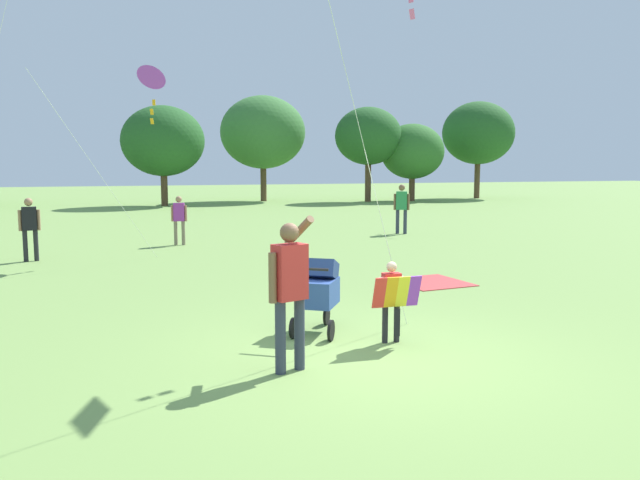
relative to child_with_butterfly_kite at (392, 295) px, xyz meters
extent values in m
plane|color=#75994C|center=(-0.52, -0.52, -0.64)|extent=(120.00, 120.00, 0.00)
cylinder|color=brown|center=(-1.12, 28.03, 0.22)|extent=(0.36, 0.36, 1.71)
ellipsoid|color=#235623|center=(-1.12, 28.03, 2.84)|extent=(4.41, 3.97, 3.75)
cylinder|color=brown|center=(4.89, 30.65, 0.41)|extent=(0.36, 0.36, 2.08)
ellipsoid|color=#387033|center=(4.89, 30.65, 3.49)|extent=(5.11, 4.60, 4.34)
cylinder|color=brown|center=(10.73, 28.30, 0.51)|extent=(0.36, 0.36, 2.29)
ellipsoid|color=#235623|center=(10.73, 28.30, 3.25)|extent=(4.00, 3.60, 3.40)
cylinder|color=brown|center=(13.58, 28.24, 0.08)|extent=(0.36, 0.36, 1.43)
ellipsoid|color=#2D6628|center=(13.58, 28.24, 2.36)|extent=(3.90, 3.51, 3.31)
cylinder|color=brown|center=(18.91, 29.67, 0.53)|extent=(0.36, 0.36, 2.33)
ellipsoid|color=#235623|center=(18.91, 29.67, 3.59)|extent=(4.74, 4.27, 4.03)
cylinder|color=#232328|center=(0.08, 0.03, -0.37)|extent=(0.08, 0.08, 0.52)
cylinder|color=#232328|center=(-0.08, 0.03, -0.37)|extent=(0.08, 0.08, 0.52)
cube|color=red|center=(0.00, 0.03, 0.08)|extent=(0.23, 0.14, 0.39)
cylinder|color=beige|center=(0.14, 0.03, 0.06)|extent=(0.06, 0.06, 0.35)
cylinder|color=beige|center=(-0.14, 0.03, 0.06)|extent=(0.06, 0.06, 0.35)
sphere|color=beige|center=(0.00, 0.03, 0.36)|extent=(0.14, 0.14, 0.14)
cube|color=purple|center=(0.23, -0.15, 0.07)|extent=(0.16, 0.15, 0.41)
cube|color=yellow|center=(0.08, -0.15, 0.07)|extent=(0.16, 0.15, 0.41)
cube|color=#F4A319|center=(-0.08, -0.15, 0.07)|extent=(0.16, 0.15, 0.41)
cube|color=red|center=(-0.24, -0.15, 0.07)|extent=(0.16, 0.15, 0.41)
cube|color=black|center=(0.00, -0.17, -0.32)|extent=(0.08, 0.01, 0.36)
cylinder|color=#33384C|center=(-1.67, -0.76, -0.22)|extent=(0.12, 0.12, 0.82)
cylinder|color=#33384C|center=(-1.43, -0.68, -0.22)|extent=(0.12, 0.12, 0.82)
cube|color=red|center=(-1.55, -0.72, 0.50)|extent=(0.41, 0.33, 0.62)
cylinder|color=brown|center=(-1.76, -0.80, 0.45)|extent=(0.09, 0.09, 0.55)
cylinder|color=brown|center=(-1.38, -0.51, 0.92)|extent=(0.26, 0.50, 0.39)
sphere|color=brown|center=(-1.55, -0.72, 0.93)|extent=(0.21, 0.21, 0.21)
cylinder|color=black|center=(-0.53, 1.13, -0.50)|extent=(0.18, 0.26, 0.28)
cylinder|color=black|center=(-1.17, 0.59, -0.50)|extent=(0.18, 0.26, 0.28)
cylinder|color=black|center=(-0.73, 0.32, -0.50)|extent=(0.18, 0.26, 0.28)
cube|color=#2D4C93|center=(-0.75, 0.78, -0.08)|extent=(0.71, 0.78, 0.36)
cube|color=navy|center=(-0.68, 0.88, 0.22)|extent=(0.57, 0.57, 0.35)
cylinder|color=black|center=(-0.99, 0.38, 0.32)|extent=(0.43, 0.29, 0.04)
cube|color=pink|center=(0.62, 0.87, 3.73)|extent=(0.07, 0.09, 0.14)
cylinder|color=silver|center=(-0.35, 0.13, 1.86)|extent=(1.91, 1.41, 5.00)
cone|color=purple|center=(-2.52, 8.70, 3.73)|extent=(0.88, 0.81, 0.53)
cube|color=#F4A319|center=(-2.49, 8.66, 3.13)|extent=(0.08, 0.05, 0.14)
cube|color=#F4A319|center=(-2.54, 8.69, 2.91)|extent=(0.09, 0.08, 0.14)
cube|color=#F4A319|center=(-2.54, 8.74, 2.69)|extent=(0.09, 0.08, 0.14)
cylinder|color=silver|center=(-3.76, 7.57, 1.45)|extent=(2.50, 2.26, 4.18)
cylinder|color=#33384C|center=(5.55, 11.69, -0.24)|extent=(0.12, 0.12, 0.80)
cylinder|color=#33384C|center=(5.33, 11.80, -0.24)|extent=(0.12, 0.12, 0.80)
cube|color=#2D8C4C|center=(5.44, 11.74, 0.46)|extent=(0.41, 0.35, 0.60)
cylinder|color=brown|center=(5.63, 11.64, 0.42)|extent=(0.09, 0.09, 0.53)
cylinder|color=brown|center=(5.24, 11.84, 0.42)|extent=(0.09, 0.09, 0.53)
sphere|color=brown|center=(5.44, 11.74, 0.88)|extent=(0.21, 0.21, 0.21)
cylinder|color=#232328|center=(-5.29, 8.94, -0.27)|extent=(0.11, 0.11, 0.74)
cylinder|color=#232328|center=(-5.52, 8.91, -0.27)|extent=(0.11, 0.11, 0.74)
cube|color=black|center=(-5.41, 8.92, 0.38)|extent=(0.35, 0.24, 0.55)
cylinder|color=#A37556|center=(-5.21, 8.95, 0.34)|extent=(0.08, 0.08, 0.49)
cylinder|color=#A37556|center=(-5.61, 8.90, 0.34)|extent=(0.08, 0.08, 0.49)
sphere|color=#A37556|center=(-5.41, 8.92, 0.77)|extent=(0.19, 0.19, 0.19)
cylinder|color=#7F705B|center=(-1.67, 10.93, -0.29)|extent=(0.10, 0.10, 0.68)
cylinder|color=#7F705B|center=(-1.88, 10.97, -0.29)|extent=(0.10, 0.10, 0.68)
cube|color=purple|center=(-1.77, 10.95, 0.30)|extent=(0.33, 0.24, 0.51)
cylinder|color=#A37556|center=(-1.59, 10.92, 0.27)|extent=(0.07, 0.07, 0.46)
cylinder|color=#A37556|center=(-1.96, 10.99, 0.27)|extent=(0.07, 0.07, 0.46)
sphere|color=#A37556|center=(-1.77, 10.95, 0.67)|extent=(0.18, 0.18, 0.18)
cube|color=#CC3D3D|center=(2.42, 3.65, -0.63)|extent=(1.42, 1.51, 0.02)
camera|label=1|loc=(-3.28, -7.48, 1.70)|focal=36.00mm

